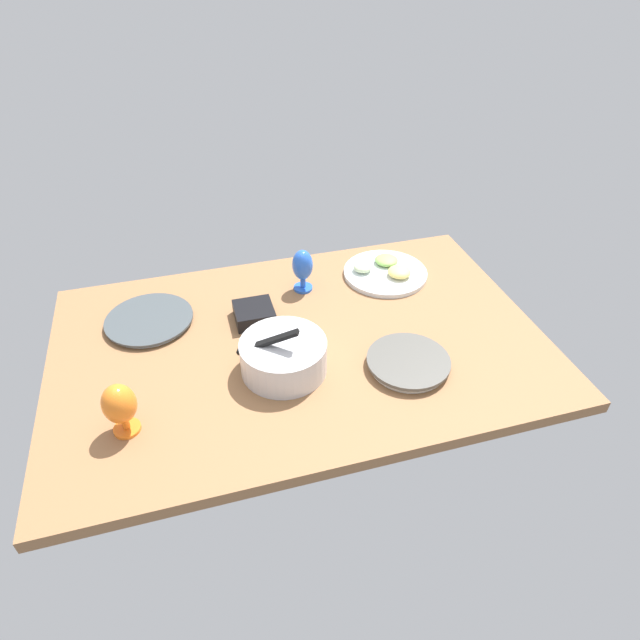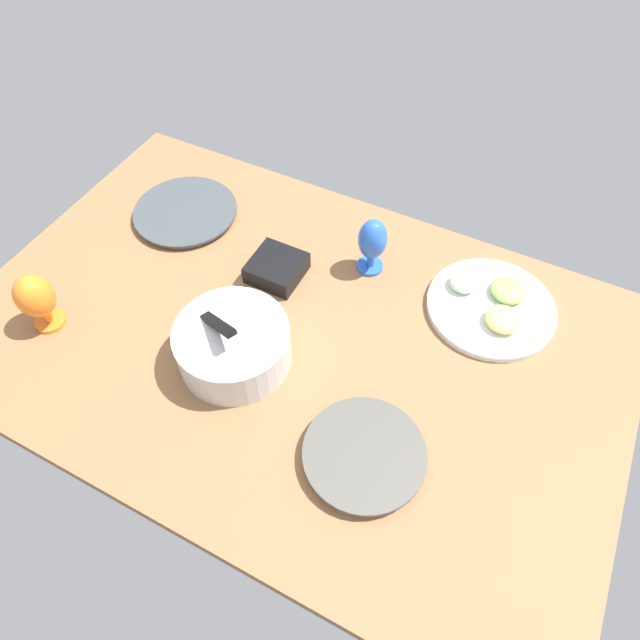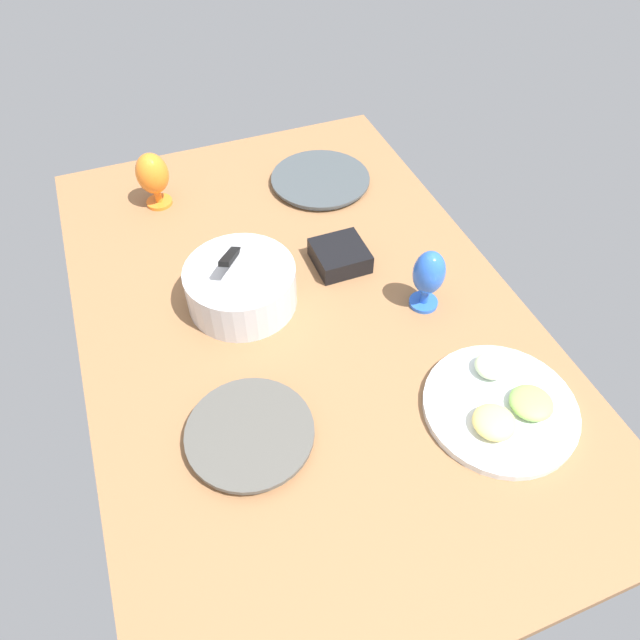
{
  "view_description": "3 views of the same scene",
  "coord_description": "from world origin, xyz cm",
  "px_view_note": "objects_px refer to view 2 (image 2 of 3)",
  "views": [
    {
      "loc": [
        30.74,
        132.91,
        114.38
      ],
      "look_at": [
        -7.41,
        -1.66,
        5.67
      ],
      "focal_mm": 30.14,
      "sensor_mm": 36.0,
      "label": 1
    },
    {
      "loc": [
        -42.45,
        67.66,
        111.53
      ],
      "look_at": [
        -6.52,
        -3.02,
        5.67
      ],
      "focal_mm": 31.26,
      "sensor_mm": 36.0,
      "label": 2
    },
    {
      "loc": [
        -89.98,
        29.79,
        103.63
      ],
      "look_at": [
        -9.06,
        -1.35,
        5.67
      ],
      "focal_mm": 32.41,
      "sensor_mm": 36.0,
      "label": 3
    }
  ],
  "objects_px": {
    "dinner_plate_left": "(364,455)",
    "hurricane_glass_blue": "(372,241)",
    "dinner_plate_right": "(186,212)",
    "mixing_bowl": "(233,344)",
    "hurricane_glass_orange": "(36,298)",
    "square_bowl_black": "(277,267)",
    "fruit_platter": "(492,305)"
  },
  "relations": [
    {
      "from": "dinner_plate_left",
      "to": "hurricane_glass_blue",
      "type": "height_order",
      "value": "hurricane_glass_blue"
    },
    {
      "from": "dinner_plate_right",
      "to": "mixing_bowl",
      "type": "height_order",
      "value": "mixing_bowl"
    },
    {
      "from": "dinner_plate_right",
      "to": "hurricane_glass_orange",
      "type": "distance_m",
      "value": 0.49
    },
    {
      "from": "dinner_plate_left",
      "to": "dinner_plate_right",
      "type": "bearing_deg",
      "value": -30.21
    },
    {
      "from": "dinner_plate_left",
      "to": "square_bowl_black",
      "type": "height_order",
      "value": "square_bowl_black"
    },
    {
      "from": "dinner_plate_right",
      "to": "mixing_bowl",
      "type": "distance_m",
      "value": 0.53
    },
    {
      "from": "fruit_platter",
      "to": "square_bowl_black",
      "type": "height_order",
      "value": "fruit_platter"
    },
    {
      "from": "dinner_plate_left",
      "to": "hurricane_glass_blue",
      "type": "xyz_separation_m",
      "value": [
        0.21,
        -0.5,
        0.08
      ]
    },
    {
      "from": "mixing_bowl",
      "to": "fruit_platter",
      "type": "distance_m",
      "value": 0.65
    },
    {
      "from": "mixing_bowl",
      "to": "hurricane_glass_orange",
      "type": "xyz_separation_m",
      "value": [
        0.47,
        0.12,
        0.04
      ]
    },
    {
      "from": "dinner_plate_right",
      "to": "hurricane_glass_blue",
      "type": "height_order",
      "value": "hurricane_glass_blue"
    },
    {
      "from": "mixing_bowl",
      "to": "hurricane_glass_orange",
      "type": "height_order",
      "value": "mixing_bowl"
    },
    {
      "from": "dinner_plate_right",
      "to": "square_bowl_black",
      "type": "distance_m",
      "value": 0.36
    },
    {
      "from": "mixing_bowl",
      "to": "square_bowl_black",
      "type": "distance_m",
      "value": 0.28
    },
    {
      "from": "dinner_plate_left",
      "to": "square_bowl_black",
      "type": "distance_m",
      "value": 0.56
    },
    {
      "from": "hurricane_glass_orange",
      "to": "square_bowl_black",
      "type": "height_order",
      "value": "hurricane_glass_orange"
    },
    {
      "from": "mixing_bowl",
      "to": "fruit_platter",
      "type": "relative_size",
      "value": 0.84
    },
    {
      "from": "hurricane_glass_orange",
      "to": "hurricane_glass_blue",
      "type": "xyz_separation_m",
      "value": [
        -0.63,
        -0.53,
        0.0
      ]
    },
    {
      "from": "hurricane_glass_blue",
      "to": "dinner_plate_right",
      "type": "bearing_deg",
      "value": 5.62
    },
    {
      "from": "hurricane_glass_blue",
      "to": "square_bowl_black",
      "type": "bearing_deg",
      "value": 33.09
    },
    {
      "from": "dinner_plate_left",
      "to": "hurricane_glass_orange",
      "type": "xyz_separation_m",
      "value": [
        0.84,
        0.03,
        0.08
      ]
    },
    {
      "from": "dinner_plate_left",
      "to": "fruit_platter",
      "type": "bearing_deg",
      "value": -103.54
    },
    {
      "from": "dinner_plate_right",
      "to": "hurricane_glass_blue",
      "type": "distance_m",
      "value": 0.57
    },
    {
      "from": "fruit_platter",
      "to": "square_bowl_black",
      "type": "xyz_separation_m",
      "value": [
        0.54,
        0.14,
        0.01
      ]
    },
    {
      "from": "fruit_platter",
      "to": "hurricane_glass_orange",
      "type": "distance_m",
      "value": 1.11
    },
    {
      "from": "dinner_plate_right",
      "to": "square_bowl_black",
      "type": "height_order",
      "value": "square_bowl_black"
    },
    {
      "from": "dinner_plate_left",
      "to": "fruit_platter",
      "type": "height_order",
      "value": "fruit_platter"
    },
    {
      "from": "hurricane_glass_orange",
      "to": "fruit_platter",
      "type": "bearing_deg",
      "value": -150.93
    },
    {
      "from": "dinner_plate_left",
      "to": "dinner_plate_right",
      "type": "height_order",
      "value": "dinner_plate_left"
    },
    {
      "from": "dinner_plate_right",
      "to": "fruit_platter",
      "type": "bearing_deg",
      "value": -176.0
    },
    {
      "from": "square_bowl_black",
      "to": "dinner_plate_right",
      "type": "bearing_deg",
      "value": -12.99
    },
    {
      "from": "fruit_platter",
      "to": "hurricane_glass_orange",
      "type": "xyz_separation_m",
      "value": [
        0.97,
        0.54,
        0.08
      ]
    }
  ]
}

